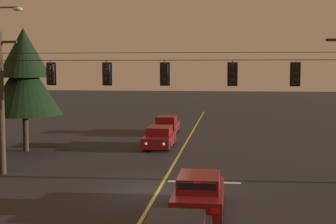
{
  "coord_description": "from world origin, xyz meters",
  "views": [
    {
      "loc": [
        3.04,
        -21.12,
        5.37
      ],
      "look_at": [
        0.0,
        3.53,
        3.13
      ],
      "focal_mm": 53.63,
      "sensor_mm": 36.0,
      "label": 1
    }
  ],
  "objects_px": {
    "traffic_light_right_inner": "(232,74)",
    "tree_verge_near": "(24,76)",
    "car_oncoming_trailing": "(166,125)",
    "car_waiting_near_lane": "(199,193)",
    "traffic_light_centre": "(164,74)",
    "traffic_light_left_inner": "(106,74)",
    "car_oncoming_lead": "(159,138)",
    "traffic_light_leftmost": "(50,74)",
    "traffic_light_rightmost": "(296,74)"
  },
  "relations": [
    {
      "from": "traffic_light_left_inner",
      "to": "traffic_light_rightmost",
      "type": "relative_size",
      "value": 1.0
    },
    {
      "from": "traffic_light_leftmost",
      "to": "traffic_light_rightmost",
      "type": "relative_size",
      "value": 1.0
    },
    {
      "from": "traffic_light_right_inner",
      "to": "car_oncoming_lead",
      "type": "xyz_separation_m",
      "value": [
        -4.75,
        9.2,
        -4.38
      ]
    },
    {
      "from": "traffic_light_left_inner",
      "to": "car_oncoming_lead",
      "type": "xyz_separation_m",
      "value": [
        1.27,
        9.2,
        -4.38
      ]
    },
    {
      "from": "traffic_light_centre",
      "to": "tree_verge_near",
      "type": "distance_m",
      "value": 11.86
    },
    {
      "from": "traffic_light_rightmost",
      "to": "car_oncoming_trailing",
      "type": "distance_m",
      "value": 18.69
    },
    {
      "from": "traffic_light_right_inner",
      "to": "car_oncoming_lead",
      "type": "bearing_deg",
      "value": 117.32
    },
    {
      "from": "traffic_light_rightmost",
      "to": "tree_verge_near",
      "type": "xyz_separation_m",
      "value": [
        -15.88,
        6.68,
        -0.23
      ]
    },
    {
      "from": "traffic_light_right_inner",
      "to": "traffic_light_centre",
      "type": "bearing_deg",
      "value": 180.0
    },
    {
      "from": "traffic_light_leftmost",
      "to": "traffic_light_left_inner",
      "type": "distance_m",
      "value": 2.8
    },
    {
      "from": "traffic_light_centre",
      "to": "traffic_light_right_inner",
      "type": "bearing_deg",
      "value": 0.0
    },
    {
      "from": "traffic_light_right_inner",
      "to": "car_waiting_near_lane",
      "type": "xyz_separation_m",
      "value": [
        -1.22,
        -5.22,
        -4.38
      ]
    },
    {
      "from": "car_oncoming_trailing",
      "to": "tree_verge_near",
      "type": "distance_m",
      "value": 13.05
    },
    {
      "from": "traffic_light_rightmost",
      "to": "traffic_light_left_inner",
      "type": "bearing_deg",
      "value": 180.0
    },
    {
      "from": "traffic_light_centre",
      "to": "car_oncoming_trailing",
      "type": "height_order",
      "value": "traffic_light_centre"
    },
    {
      "from": "car_oncoming_trailing",
      "to": "tree_verge_near",
      "type": "xyz_separation_m",
      "value": [
        -7.81,
        -9.6,
        4.16
      ]
    },
    {
      "from": "traffic_light_rightmost",
      "to": "tree_verge_near",
      "type": "distance_m",
      "value": 17.23
    },
    {
      "from": "traffic_light_leftmost",
      "to": "car_oncoming_lead",
      "type": "bearing_deg",
      "value": 66.13
    },
    {
      "from": "traffic_light_left_inner",
      "to": "traffic_light_leftmost",
      "type": "bearing_deg",
      "value": 180.0
    },
    {
      "from": "car_oncoming_lead",
      "to": "tree_verge_near",
      "type": "distance_m",
      "value": 9.57
    },
    {
      "from": "car_waiting_near_lane",
      "to": "tree_verge_near",
      "type": "bearing_deg",
      "value": 134.7
    },
    {
      "from": "traffic_light_left_inner",
      "to": "traffic_light_right_inner",
      "type": "bearing_deg",
      "value": 0.0
    },
    {
      "from": "traffic_light_right_inner",
      "to": "tree_verge_near",
      "type": "bearing_deg",
      "value": 152.8
    },
    {
      "from": "traffic_light_centre",
      "to": "traffic_light_right_inner",
      "type": "xyz_separation_m",
      "value": [
        3.2,
        0.0,
        0.0
      ]
    },
    {
      "from": "traffic_light_leftmost",
      "to": "car_oncoming_lead",
      "type": "xyz_separation_m",
      "value": [
        4.07,
        9.2,
        -4.38
      ]
    },
    {
      "from": "traffic_light_left_inner",
      "to": "car_oncoming_trailing",
      "type": "xyz_separation_m",
      "value": [
        0.83,
        16.28,
        -4.38
      ]
    },
    {
      "from": "traffic_light_rightmost",
      "to": "car_oncoming_lead",
      "type": "xyz_separation_m",
      "value": [
        -7.64,
        9.2,
        -4.38
      ]
    },
    {
      "from": "traffic_light_centre",
      "to": "car_oncoming_trailing",
      "type": "relative_size",
      "value": 0.28
    },
    {
      "from": "tree_verge_near",
      "to": "car_oncoming_lead",
      "type": "bearing_deg",
      "value": 17.02
    },
    {
      "from": "traffic_light_centre",
      "to": "car_waiting_near_lane",
      "type": "bearing_deg",
      "value": -69.21
    },
    {
      "from": "traffic_light_leftmost",
      "to": "traffic_light_rightmost",
      "type": "xyz_separation_m",
      "value": [
        11.71,
        0.0,
        0.0
      ]
    },
    {
      "from": "traffic_light_leftmost",
      "to": "car_waiting_near_lane",
      "type": "distance_m",
      "value": 10.22
    },
    {
      "from": "car_waiting_near_lane",
      "to": "car_oncoming_lead",
      "type": "xyz_separation_m",
      "value": [
        -3.53,
        14.43,
        -0.0
      ]
    },
    {
      "from": "traffic_light_right_inner",
      "to": "tree_verge_near",
      "type": "xyz_separation_m",
      "value": [
        -13.0,
        6.68,
        -0.23
      ]
    },
    {
      "from": "traffic_light_leftmost",
      "to": "tree_verge_near",
      "type": "bearing_deg",
      "value": 121.99
    },
    {
      "from": "traffic_light_centre",
      "to": "car_waiting_near_lane",
      "type": "height_order",
      "value": "traffic_light_centre"
    },
    {
      "from": "car_waiting_near_lane",
      "to": "car_oncoming_trailing",
      "type": "distance_m",
      "value": 21.87
    },
    {
      "from": "traffic_light_centre",
      "to": "car_waiting_near_lane",
      "type": "relative_size",
      "value": 0.28
    },
    {
      "from": "traffic_light_right_inner",
      "to": "car_oncoming_trailing",
      "type": "distance_m",
      "value": 17.64
    },
    {
      "from": "traffic_light_left_inner",
      "to": "tree_verge_near",
      "type": "bearing_deg",
      "value": 136.23
    },
    {
      "from": "car_waiting_near_lane",
      "to": "car_oncoming_lead",
      "type": "bearing_deg",
      "value": 103.77
    },
    {
      "from": "traffic_light_right_inner",
      "to": "car_waiting_near_lane",
      "type": "bearing_deg",
      "value": -103.14
    },
    {
      "from": "traffic_light_leftmost",
      "to": "car_oncoming_trailing",
      "type": "relative_size",
      "value": 0.28
    },
    {
      "from": "car_oncoming_lead",
      "to": "car_oncoming_trailing",
      "type": "distance_m",
      "value": 7.09
    },
    {
      "from": "traffic_light_leftmost",
      "to": "traffic_light_centre",
      "type": "height_order",
      "value": "same"
    },
    {
      "from": "traffic_light_leftmost",
      "to": "tree_verge_near",
      "type": "height_order",
      "value": "tree_verge_near"
    },
    {
      "from": "tree_verge_near",
      "to": "car_waiting_near_lane",
      "type": "bearing_deg",
      "value": -45.3
    },
    {
      "from": "traffic_light_rightmost",
      "to": "car_oncoming_lead",
      "type": "relative_size",
      "value": 0.28
    },
    {
      "from": "car_waiting_near_lane",
      "to": "traffic_light_right_inner",
      "type": "bearing_deg",
      "value": 76.86
    },
    {
      "from": "car_oncoming_trailing",
      "to": "traffic_light_rightmost",
      "type": "bearing_deg",
      "value": -63.62
    }
  ]
}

